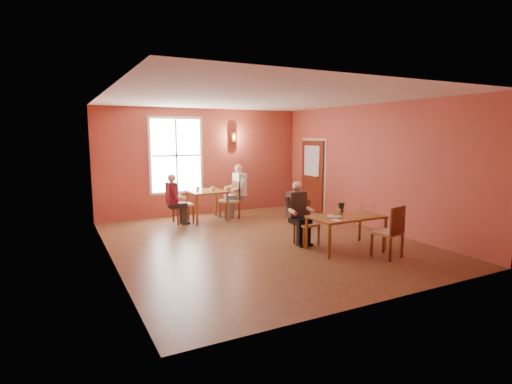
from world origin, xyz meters
name	(u,v)px	position (x,y,z in m)	size (l,w,h in m)	color
ground	(260,242)	(0.00, 0.00, 0.00)	(6.00, 7.00, 0.01)	brown
wall_back	(203,162)	(0.00, 3.50, 1.50)	(6.00, 0.04, 3.00)	brown
wall_front	(384,194)	(0.00, -3.50, 1.50)	(6.00, 0.04, 3.00)	brown
wall_left	(109,179)	(-3.00, 0.00, 1.50)	(0.04, 7.00, 3.00)	brown
wall_right	(370,167)	(3.00, 0.00, 1.50)	(0.04, 7.00, 3.00)	brown
ceiling	(260,98)	(0.00, 0.00, 3.00)	(6.00, 7.00, 0.04)	white
window	(176,156)	(-0.80, 3.45, 1.70)	(1.36, 0.10, 1.96)	white
door	(312,176)	(2.94, 2.30, 1.05)	(0.12, 1.04, 2.10)	maroon
wall_sconce	(233,137)	(0.90, 3.40, 2.20)	(0.16, 0.16, 0.28)	brown
main_table	(346,232)	(1.25, -1.27, 0.34)	(1.46, 0.82, 0.68)	brown
chair_diner_main	(306,223)	(0.75, -0.62, 0.46)	(0.40, 0.40, 0.91)	#5D3615
diner_main	(307,215)	(0.75, -0.65, 0.63)	(0.50, 0.50, 1.26)	#31221B
chair_empty	(388,231)	(1.60, -2.04, 0.49)	(0.44, 0.44, 0.99)	#482413
plate_food	(334,216)	(0.97, -1.26, 0.70)	(0.29, 0.29, 0.04)	white
sandwich	(338,213)	(1.11, -1.21, 0.74)	(0.09, 0.09, 0.11)	tan
goblet_a	(360,209)	(1.69, -1.19, 0.77)	(0.07, 0.07, 0.18)	silver
goblet_b	(373,210)	(1.86, -1.37, 0.77)	(0.07, 0.07, 0.18)	silver
goblet_c	(365,211)	(1.56, -1.47, 0.78)	(0.08, 0.08, 0.20)	silver
menu_stand	(341,208)	(1.37, -0.98, 0.78)	(0.12, 0.06, 0.20)	black
knife	(351,218)	(1.16, -1.52, 0.68)	(0.18, 0.01, 0.00)	silver
napkin	(336,220)	(0.79, -1.53, 0.69)	(0.17, 0.17, 0.01)	silver
second_table	(207,206)	(-0.27, 2.53, 0.40)	(0.91, 0.91, 0.80)	brown
chair_diner_white	(229,200)	(0.38, 2.53, 0.51)	(0.45, 0.45, 1.01)	#4A210F
diner_white	(230,193)	(0.41, 2.53, 0.71)	(0.56, 0.56, 1.41)	silver
chair_diner_maroon	(183,204)	(-0.92, 2.53, 0.51)	(0.45, 0.45, 1.02)	#412511
diner_maroon	(182,199)	(-0.95, 2.53, 0.63)	(0.50, 0.50, 1.25)	maroon
cup_a	(213,189)	(-0.10, 2.47, 0.86)	(0.13, 0.13, 0.11)	silver
cup_b	(198,189)	(-0.47, 2.66, 0.85)	(0.11, 0.11, 0.10)	white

